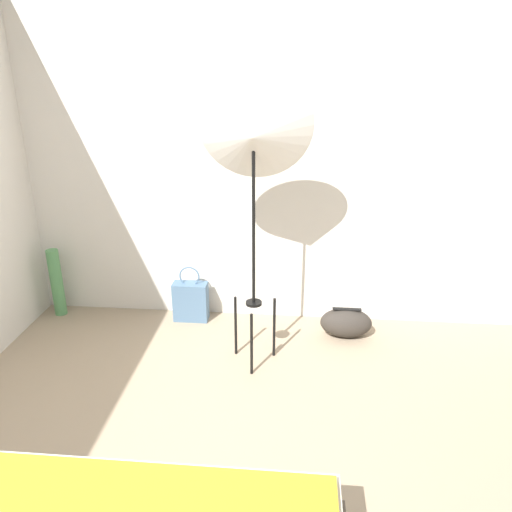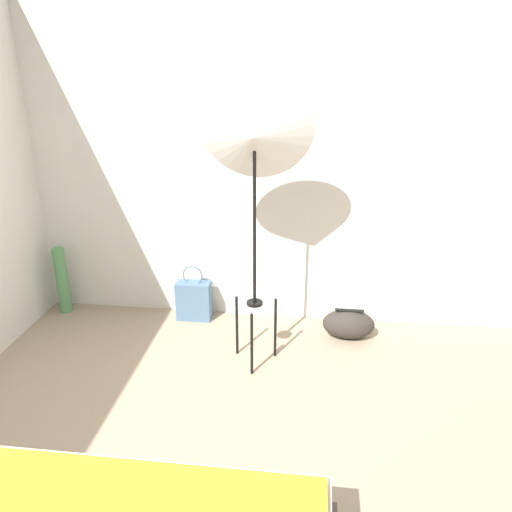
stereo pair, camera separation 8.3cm
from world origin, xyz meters
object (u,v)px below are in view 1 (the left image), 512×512
object	(u,v)px
photo_umbrella	(253,133)
duffel_bag	(346,323)
paper_roll	(57,283)
tote_bag	(191,301)

from	to	relation	value
photo_umbrella	duffel_bag	size ratio (longest dim) A/B	5.03
photo_umbrella	paper_roll	xyz separation A→B (m)	(-1.70, 0.56, -1.32)
tote_bag	duffel_bag	distance (m)	1.27
photo_umbrella	tote_bag	world-z (taller)	photo_umbrella
paper_roll	duffel_bag	bearing A→B (deg)	-3.73
duffel_bag	photo_umbrella	bearing A→B (deg)	-148.95
photo_umbrella	tote_bag	bearing A→B (deg)	135.47
duffel_bag	paper_roll	bearing A→B (deg)	176.27
photo_umbrella	duffel_bag	distance (m)	1.69
tote_bag	paper_roll	distance (m)	1.13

